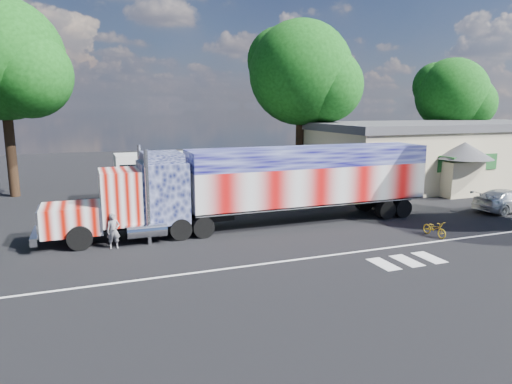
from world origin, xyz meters
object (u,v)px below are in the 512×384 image
object	(u,v)px
tree_far_ne	(453,95)
coach_bus	(201,175)
bicycle	(435,229)
tree_ne_a	(303,74)
parked_car	(508,200)
woman	(113,231)
tree_nw_a	(4,60)
semi_truck	(266,183)

from	to	relation	value
tree_far_ne	coach_bus	bearing A→B (deg)	-168.41
coach_bus	bicycle	world-z (taller)	coach_bus
bicycle	tree_ne_a	xyz separation A→B (m)	(1.11, 17.67, 8.82)
bicycle	tree_far_ne	distance (m)	27.72
parked_car	woman	bearing A→B (deg)	85.65
parked_car	tree_nw_a	xyz separation A→B (m)	(-29.62, 16.38, 9.01)
woman	tree_far_ne	world-z (taller)	tree_far_ne
tree_ne_a	woman	bearing A→B (deg)	-139.82
semi_truck	tree_nw_a	size ratio (longest dim) A/B	1.53
bicycle	tree_far_ne	bearing A→B (deg)	42.38
bicycle	tree_ne_a	world-z (taller)	tree_ne_a
woman	tree_far_ne	bearing A→B (deg)	25.66
parked_car	tree_far_ne	distance (m)	20.53
woman	tree_nw_a	bearing A→B (deg)	112.03
coach_bus	tree_far_ne	xyz separation A→B (m)	(27.56, 5.65, 5.89)
woman	bicycle	size ratio (longest dim) A/B	1.10
parked_car	bicycle	world-z (taller)	parked_car
parked_car	tree_far_ne	size ratio (longest dim) A/B	0.43
semi_truck	woman	world-z (taller)	semi_truck
coach_bus	tree_far_ne	size ratio (longest dim) A/B	1.03
woman	tree_nw_a	distance (m)	18.84
bicycle	parked_car	bearing A→B (deg)	15.75
bicycle	tree_nw_a	world-z (taller)	tree_nw_a
semi_truck	tree_far_ne	bearing A→B (deg)	28.40
bicycle	woman	bearing A→B (deg)	163.38
parked_car	bicycle	size ratio (longest dim) A/B	3.17
semi_truck	tree_nw_a	bearing A→B (deg)	134.93
tree_far_ne	tree_ne_a	world-z (taller)	tree_ne_a
parked_car	tree_ne_a	distance (m)	18.54
tree_ne_a	bicycle	bearing A→B (deg)	-93.60
parked_car	tree_ne_a	xyz separation A→B (m)	(-7.19, 14.82, 8.52)
tree_ne_a	tree_nw_a	bearing A→B (deg)	176.01
parked_car	tree_far_ne	xyz separation A→B (m)	(10.42, 16.26, 6.95)
semi_truck	parked_car	distance (m)	15.76
bicycle	tree_nw_a	distance (m)	30.18
woman	tree_nw_a	xyz separation A→B (m)	(-5.86, 15.55, 8.87)
tree_nw_a	woman	bearing A→B (deg)	-69.34
tree_far_ne	tree_ne_a	bearing A→B (deg)	-175.31
coach_bus	parked_car	xyz separation A→B (m)	(17.14, -10.61, -1.06)
woman	tree_ne_a	distance (m)	23.24
tree_nw_a	coach_bus	bearing A→B (deg)	-24.80
bicycle	semi_truck	bearing A→B (deg)	141.56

